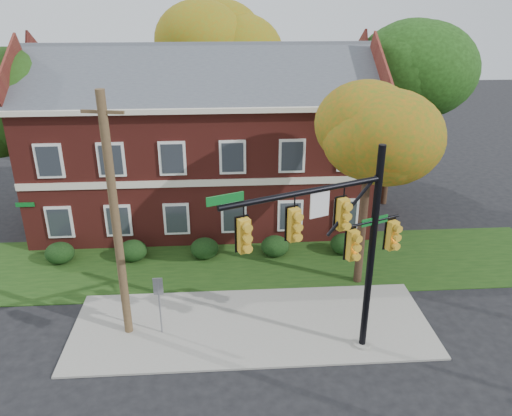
{
  "coord_description": "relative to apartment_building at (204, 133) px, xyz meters",
  "views": [
    {
      "loc": [
        -0.96,
        -15.24,
        12.07
      ],
      "look_at": [
        0.3,
        3.0,
        4.22
      ],
      "focal_mm": 35.0,
      "sensor_mm": 36.0,
      "label": 1
    }
  ],
  "objects": [
    {
      "name": "tree_left_rear",
      "position": [
        -9.73,
        -1.12,
        1.69
      ],
      "size": [
        5.4,
        5.1,
        8.88
      ],
      "color": "black",
      "rests_on": "ground"
    },
    {
      "name": "hedge_far_right",
      "position": [
        7.0,
        -5.25,
        -4.46
      ],
      "size": [
        1.4,
        1.26,
        1.05
      ],
      "primitive_type": "ellipsoid",
      "color": "black",
      "rests_on": "ground"
    },
    {
      "name": "ground",
      "position": [
        2.0,
        -11.95,
        -4.99
      ],
      "size": [
        120.0,
        120.0,
        0.0
      ],
      "primitive_type": "plane",
      "color": "black",
      "rests_on": "ground"
    },
    {
      "name": "hedge_right",
      "position": [
        3.5,
        -5.25,
        -4.46
      ],
      "size": [
        1.4,
        1.26,
        1.05
      ],
      "primitive_type": "ellipsoid",
      "color": "black",
      "rests_on": "ground"
    },
    {
      "name": "apartment_building",
      "position": [
        0.0,
        0.0,
        0.0
      ],
      "size": [
        18.8,
        8.8,
        9.74
      ],
      "color": "maroon",
      "rests_on": "ground"
    },
    {
      "name": "sign_post",
      "position": [
        -1.49,
        -11.2,
        -3.3
      ],
      "size": [
        0.36,
        0.07,
        2.49
      ],
      "rotation": [
        0.0,
        0.0,
        0.01
      ],
      "color": "slate",
      "rests_on": "ground"
    },
    {
      "name": "hedge_left",
      "position": [
        -3.5,
        -5.25,
        -4.46
      ],
      "size": [
        1.4,
        1.26,
        1.05
      ],
      "primitive_type": "ellipsoid",
      "color": "black",
      "rests_on": "ground"
    },
    {
      "name": "grass_strip",
      "position": [
        2.0,
        -5.95,
        -4.97
      ],
      "size": [
        30.0,
        6.0,
        0.04
      ],
      "primitive_type": "cube",
      "color": "#193811",
      "rests_on": "ground"
    },
    {
      "name": "utility_pole",
      "position": [
        -2.78,
        -11.02,
        -0.25
      ],
      "size": [
        1.44,
        0.41,
        9.33
      ],
      "rotation": [
        0.0,
        0.0,
        -0.21
      ],
      "color": "brown",
      "rests_on": "ground"
    },
    {
      "name": "hedge_far_left",
      "position": [
        -7.0,
        -5.25,
        -4.46
      ],
      "size": [
        1.4,
        1.26,
        1.05
      ],
      "primitive_type": "ellipsoid",
      "color": "black",
      "rests_on": "ground"
    },
    {
      "name": "sidewalk",
      "position": [
        2.0,
        -10.95,
        -4.95
      ],
      "size": [
        14.0,
        5.0,
        0.08
      ],
      "primitive_type": "cube",
      "color": "gray",
      "rests_on": "ground"
    },
    {
      "name": "traffic_signal",
      "position": [
        4.71,
        -13.03,
        -0.16
      ],
      "size": [
        6.52,
        2.81,
        7.77
      ],
      "rotation": [
        0.0,
        0.0,
        0.39
      ],
      "color": "gray",
      "rests_on": "ground"
    },
    {
      "name": "tree_far_rear",
      "position": [
        1.34,
        7.84,
        3.86
      ],
      "size": [
        6.84,
        6.46,
        11.52
      ],
      "color": "black",
      "rests_on": "ground"
    },
    {
      "name": "hedge_center",
      "position": [
        0.0,
        -5.25,
        -4.46
      ],
      "size": [
        1.4,
        1.26,
        1.05
      ],
      "primitive_type": "ellipsoid",
      "color": "black",
      "rests_on": "ground"
    },
    {
      "name": "tree_near_right",
      "position": [
        7.22,
        -8.09,
        1.68
      ],
      "size": [
        4.5,
        4.25,
        8.58
      ],
      "color": "black",
      "rests_on": "ground"
    },
    {
      "name": "tree_right_rear",
      "position": [
        11.31,
        0.86,
        3.13
      ],
      "size": [
        6.3,
        5.95,
        10.62
      ],
      "color": "black",
      "rests_on": "ground"
    }
  ]
}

